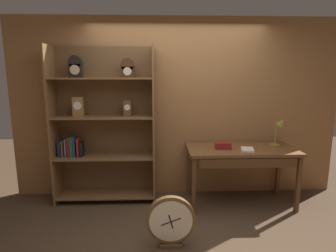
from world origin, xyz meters
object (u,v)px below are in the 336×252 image
(desk_lamp, at_px, (280,128))
(workbench, at_px, (241,154))
(bookshelf, at_px, (103,126))
(toolbox_small, at_px, (223,146))
(round_clock_large, at_px, (171,221))
(open_repair_manual, at_px, (247,149))

(desk_lamp, bearing_deg, workbench, -170.75)
(bookshelf, distance_m, toolbox_small, 1.69)
(bookshelf, distance_m, workbench, 1.96)
(workbench, xyz_separation_m, round_clock_large, (-1.01, -0.95, -0.43))
(workbench, bearing_deg, bookshelf, 173.45)
(workbench, xyz_separation_m, open_repair_manual, (0.05, -0.10, 0.10))
(workbench, height_order, round_clock_large, workbench)
(toolbox_small, relative_size, round_clock_large, 0.37)
(bookshelf, distance_m, round_clock_large, 1.68)
(desk_lamp, distance_m, round_clock_large, 2.04)
(bookshelf, height_order, open_repair_manual, bookshelf)
(bookshelf, height_order, round_clock_large, bookshelf)
(open_repair_manual, xyz_separation_m, round_clock_large, (-1.06, -0.85, -0.53))
(desk_lamp, bearing_deg, toolbox_small, -172.48)
(round_clock_large, bearing_deg, bookshelf, 127.72)
(bookshelf, xyz_separation_m, workbench, (1.92, -0.22, -0.37))
(bookshelf, xyz_separation_m, open_repair_manual, (1.96, -0.32, -0.27))
(workbench, bearing_deg, round_clock_large, -136.83)
(workbench, bearing_deg, desk_lamp, 9.25)
(bookshelf, bearing_deg, workbench, -6.55)
(bookshelf, relative_size, workbench, 1.48)
(bookshelf, relative_size, open_repair_manual, 9.90)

